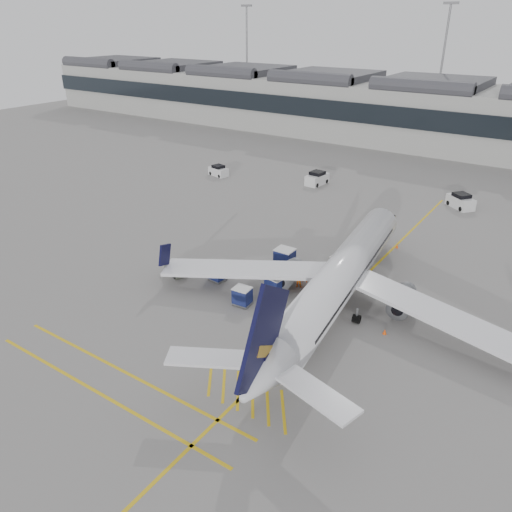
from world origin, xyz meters
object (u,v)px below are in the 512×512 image
Objects in this scene: belt_loader at (344,268)px; airliner_main at (339,279)px; baggage_cart_a at (275,285)px; ramp_agent_b at (299,279)px; ramp_agent_a at (305,273)px; pushback_tug at (176,268)px.

airliner_main is at bearing -60.94° from belt_loader.
airliner_main reaches higher than baggage_cart_a.
ramp_agent_b is at bearing -106.25° from belt_loader.
ramp_agent_b is (-2.29, -4.88, 0.27)m from belt_loader.
baggage_cart_a is 1.01× the size of ramp_agent_a.
baggage_cart_a is (-5.62, -1.13, -1.83)m from airliner_main.
baggage_cart_a is at bearing -123.34° from ramp_agent_a.
airliner_main is at bearing 154.69° from ramp_agent_b.
pushback_tug is at bearing 12.35° from ramp_agent_b.
belt_loader is (-2.26, 6.17, -2.23)m from airliner_main.
airliner_main is 12.90× the size of pushback_tug.
ramp_agent_a is 1.16m from ramp_agent_b.
belt_loader reaches higher than ramp_agent_b.
baggage_cart_a is 2.64m from ramp_agent_b.
airliner_main is 18.97× the size of ramp_agent_a.
airliner_main is at bearing 21.05° from baggage_cart_a.
ramp_agent_a is at bearing 46.19° from pushback_tug.
belt_loader reaches higher than pushback_tug.
ramp_agent_b is at bearing 75.92° from baggage_cart_a.
belt_loader is at bearing 103.09° from airliner_main.
ramp_agent_b is 12.03m from pushback_tug.
ramp_agent_a is at bearing -112.07° from belt_loader.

